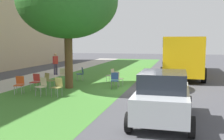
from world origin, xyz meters
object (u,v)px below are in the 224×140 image
object	(u,v)px
chair_7	(63,74)
chair_9	(42,85)
chair_5	(36,81)
chair_1	(81,73)
chair_4	(115,79)
street_tree	(68,1)
chair_8	(19,83)
parked_car	(163,96)
chair_0	(111,74)
chair_3	(49,79)
chair_6	(118,78)
school_bus	(183,52)
chair_2	(58,86)
pedestrian_0	(55,63)

from	to	relation	value
chair_7	chair_9	bearing A→B (deg)	-169.19
chair_5	chair_9	size ratio (longest dim) A/B	1.00
chair_1	chair_4	distance (m)	3.70
street_tree	chair_5	xyz separation A→B (m)	(-1.07, 1.46, -4.23)
chair_8	parked_car	size ratio (longest dim) A/B	0.24
chair_9	chair_7	bearing A→B (deg)	10.81
chair_5	parked_car	xyz separation A→B (m)	(-3.93, -6.94, 0.32)
street_tree	chair_4	size ratio (longest dim) A/B	7.72
street_tree	chair_5	size ratio (longest dim) A/B	7.72
chair_1	chair_5	world-z (taller)	same
chair_0	chair_7	distance (m)	3.07
chair_3	chair_4	bearing A→B (deg)	-74.95
chair_4	chair_6	size ratio (longest dim) A/B	1.00
school_bus	street_tree	bearing A→B (deg)	141.35
chair_1	chair_2	distance (m)	5.13
parked_car	chair_5	bearing A→B (deg)	60.45
chair_2	chair_8	bearing A→B (deg)	87.06
chair_0	chair_8	world-z (taller)	same
chair_9	pedestrian_0	distance (m)	7.99
parked_car	pedestrian_0	bearing A→B (deg)	40.99
chair_1	chair_9	bearing A→B (deg)	179.30
chair_4	parked_car	xyz separation A→B (m)	(-5.50, -2.97, 0.32)
chair_1	chair_9	world-z (taller)	same
chair_0	chair_5	world-z (taller)	same
chair_1	chair_2	world-z (taller)	same
chair_8	school_bus	xyz separation A→B (m)	(9.88, -7.93, 1.24)
chair_3	chair_6	size ratio (longest dim) A/B	1.00
chair_0	street_tree	bearing A→B (deg)	145.15
chair_3	chair_8	size ratio (longest dim) A/B	1.00
chair_0	chair_6	size ratio (longest dim) A/B	1.00
chair_2	chair_7	bearing A→B (deg)	21.16
chair_0	parked_car	distance (m)	8.41
chair_8	pedestrian_0	distance (m)	7.47
chair_4	chair_6	world-z (taller)	same
street_tree	chair_1	distance (m)	5.10
chair_2	chair_3	bearing A→B (deg)	37.94
chair_2	chair_7	xyz separation A→B (m)	(4.16, 1.61, 0.00)
street_tree	chair_9	world-z (taller)	street_tree
chair_9	parked_car	size ratio (longest dim) A/B	0.24
chair_4	pedestrian_0	distance (m)	7.49
chair_7	chair_5	bearing A→B (deg)	175.52
chair_9	chair_5	bearing A→B (deg)	40.56
chair_5	chair_0	bearing A→B (deg)	-41.80
street_tree	chair_4	distance (m)	4.95
chair_0	pedestrian_0	bearing A→B (deg)	63.03
chair_4	school_bus	bearing A→B (deg)	-26.93
chair_7	chair_8	bearing A→B (deg)	172.82
chair_6	pedestrian_0	xyz separation A→B (m)	(3.99, 5.87, 0.41)
chair_4	chair_7	size ratio (longest dim) A/B	1.00
street_tree	chair_9	distance (m)	4.83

